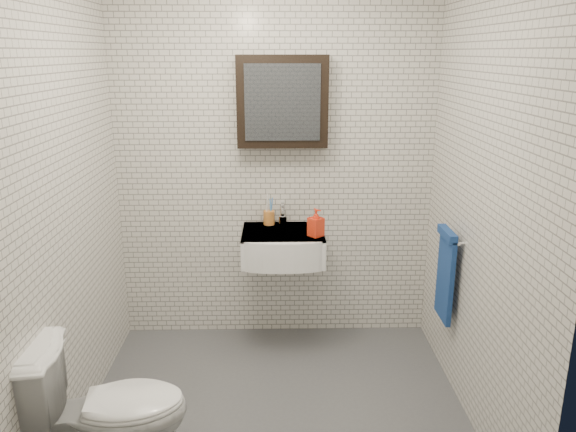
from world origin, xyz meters
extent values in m
cube|color=#4E5055|center=(0.00, 0.00, 0.01)|extent=(2.20, 2.00, 0.01)
cube|color=silver|center=(0.00, 1.00, 1.25)|extent=(2.20, 0.02, 2.50)
cube|color=silver|center=(0.00, -1.00, 1.25)|extent=(2.20, 0.02, 2.50)
cube|color=silver|center=(-1.10, 0.00, 1.25)|extent=(0.02, 2.00, 2.50)
cube|color=silver|center=(1.10, 0.00, 1.25)|extent=(0.02, 2.00, 2.50)
cube|color=white|center=(0.05, 0.78, 0.75)|extent=(0.55, 0.45, 0.20)
cylinder|color=silver|center=(0.05, 0.80, 0.84)|extent=(0.31, 0.31, 0.02)
cylinder|color=silver|center=(0.05, 0.80, 0.85)|extent=(0.04, 0.04, 0.01)
cube|color=white|center=(0.05, 0.78, 0.84)|extent=(0.55, 0.45, 0.01)
cylinder|color=silver|center=(0.05, 0.94, 0.88)|extent=(0.06, 0.06, 0.06)
cylinder|color=silver|center=(0.05, 0.94, 0.94)|extent=(0.03, 0.03, 0.08)
cylinder|color=silver|center=(0.05, 0.88, 0.97)|extent=(0.02, 0.12, 0.02)
cube|color=silver|center=(0.05, 0.97, 0.99)|extent=(0.02, 0.09, 0.01)
cube|color=black|center=(0.05, 0.93, 1.70)|extent=(0.60, 0.14, 0.60)
cube|color=#3F444C|center=(0.05, 0.85, 1.70)|extent=(0.49, 0.01, 0.49)
cylinder|color=silver|center=(1.06, 0.35, 0.95)|extent=(0.02, 0.30, 0.02)
cylinder|color=silver|center=(1.08, 0.48, 0.95)|extent=(0.04, 0.02, 0.02)
cylinder|color=silver|center=(1.08, 0.22, 0.95)|extent=(0.04, 0.02, 0.02)
cube|color=navy|center=(1.05, 0.35, 0.68)|extent=(0.03, 0.26, 0.54)
cube|color=navy|center=(1.04, 0.35, 0.96)|extent=(0.05, 0.26, 0.05)
cylinder|color=#CB7A32|center=(-0.05, 0.94, 0.90)|extent=(0.10, 0.10, 0.10)
cylinder|color=white|center=(-0.06, 0.93, 0.96)|extent=(0.02, 0.03, 0.19)
cylinder|color=#4487DB|center=(-0.03, 0.93, 0.95)|extent=(0.01, 0.02, 0.17)
cylinder|color=white|center=(-0.05, 0.95, 0.97)|extent=(0.02, 0.04, 0.19)
cylinder|color=#4487DB|center=(-0.03, 0.95, 0.96)|extent=(0.02, 0.04, 0.17)
imported|color=orange|center=(0.27, 0.67, 0.94)|extent=(0.12, 0.12, 0.19)
imported|color=white|center=(-0.80, -0.52, 0.38)|extent=(0.79, 0.51, 0.76)
camera|label=1|loc=(0.01, -2.83, 2.02)|focal=35.00mm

